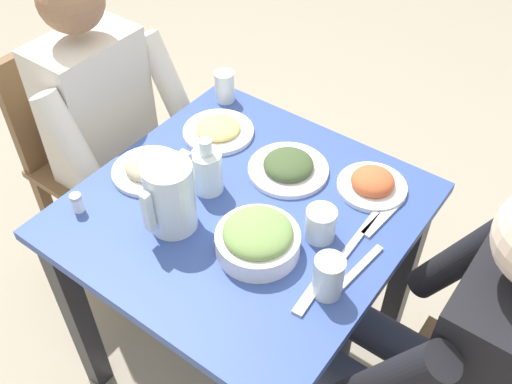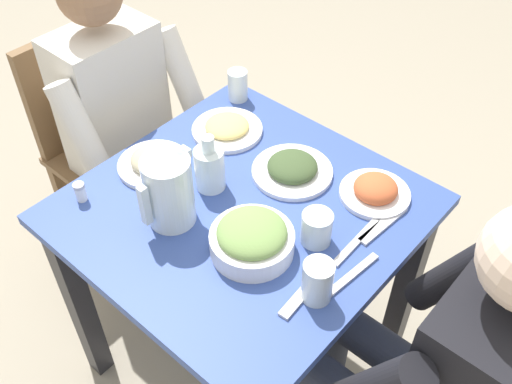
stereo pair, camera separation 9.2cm
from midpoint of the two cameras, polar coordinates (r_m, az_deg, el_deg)
ground_plane at (r=2.11m, az=0.33°, el=-15.82°), size 8.00×8.00×0.00m
dining_table at (r=1.61m, az=0.42°, el=-5.01°), size 0.81×0.81×0.75m
chair_near at (r=2.16m, az=-13.62°, el=5.18°), size 0.40×0.40×0.89m
diner_near at (r=1.93m, az=-10.57°, el=6.08°), size 0.48×0.53×1.18m
diner_far at (r=1.42m, az=18.47°, el=-15.53°), size 0.48×0.53×1.18m
water_pitcher at (r=1.41m, az=-6.69°, el=0.02°), size 0.16×0.12×0.19m
salad_bowl at (r=1.37m, az=1.54°, el=-4.62°), size 0.20×0.20×0.09m
plate_fries at (r=1.72m, az=-1.29°, el=6.24°), size 0.21×0.21×0.04m
plate_rice_curry at (r=1.55m, az=13.27°, el=0.09°), size 0.19×0.19×0.06m
plate_dolmas at (r=1.58m, az=5.25°, el=2.24°), size 0.22×0.22×0.05m
plate_beans at (r=1.61m, az=-8.38°, el=2.93°), size 0.20×0.20×0.06m
water_glass_near_left at (r=1.83m, az=-0.33°, el=10.36°), size 0.06×0.06×0.10m
water_glass_by_pitcher at (r=1.40m, az=7.83°, el=-3.57°), size 0.08×0.08×0.09m
water_glass_near_right at (r=1.29m, az=8.10°, el=-8.72°), size 0.07×0.07×0.11m
oil_carafe at (r=1.52m, az=-2.68°, el=2.22°), size 0.08×0.08×0.16m
salt_shaker at (r=1.55m, az=-15.20°, el=-0.02°), size 0.03×0.03×0.05m
fork_near at (r=1.33m, az=6.79°, el=-9.70°), size 0.17×0.04×0.01m
knife_near at (r=1.44m, az=11.59°, el=-4.87°), size 0.19×0.02×0.01m
fork_far at (r=1.49m, az=14.06°, el=-3.17°), size 0.17×0.04×0.01m
knife_far at (r=1.37m, az=11.11°, el=-8.19°), size 0.19×0.04×0.01m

